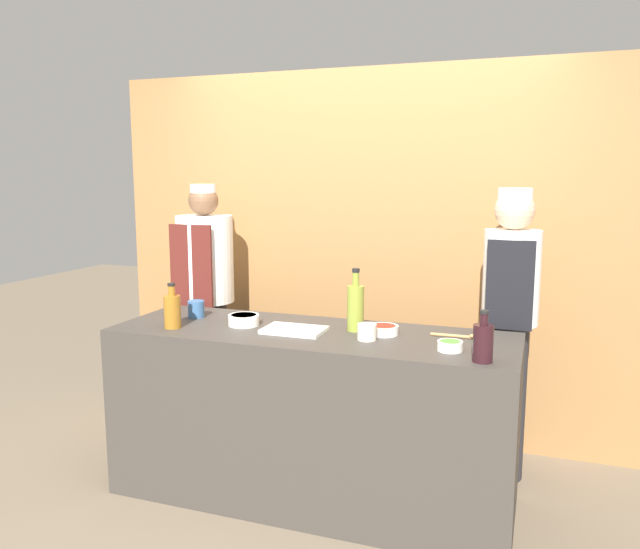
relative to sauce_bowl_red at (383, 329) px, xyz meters
The scene contains 15 objects.
ground_plane 1.02m from the sauce_bowl_red, 169.55° to the right, with size 14.00×14.00×0.00m, color #756651.
cabinet_wall 1.06m from the sauce_bowl_red, 110.96° to the left, with size 3.49×0.18×2.40m.
counter 0.61m from the sauce_bowl_red, 169.55° to the right, with size 2.11×0.70×0.92m.
sauce_bowl_red is the anchor object (origin of this frame).
sauce_bowl_green 0.41m from the sauce_bowl_red, 27.52° to the right, with size 0.12×0.12×0.05m.
sauce_bowl_yellow 0.76m from the sauce_bowl_red, behind, with size 0.17×0.17×0.06m.
cutting_board 0.46m from the sauce_bowl_red, 166.85° to the right, with size 0.32×0.21×0.02m.
bottle_oil 0.19m from the sauce_bowl_red, 169.98° to the left, with size 0.09×0.09×0.33m.
bottle_wine 0.61m from the sauce_bowl_red, 31.32° to the right, with size 0.09×0.09×0.23m.
bottle_amber 1.12m from the sauce_bowl_red, 167.47° to the right, with size 0.09×0.09×0.24m.
cup_blue 1.10m from the sauce_bowl_red, behind, with size 0.09×0.09×0.10m.
cup_cream 0.14m from the sauce_bowl_red, 110.99° to the right, with size 0.10×0.10×0.08m.
wooden_spoon 0.40m from the sauce_bowl_red, ahead, with size 0.25×0.04×0.03m.
chef_left 1.43m from the sauce_bowl_red, 158.65° to the left, with size 0.37×0.37×1.67m.
chef_right 0.79m from the sauce_bowl_red, 41.35° to the left, with size 0.31×0.31×1.66m.
Camera 1 is at (1.11, -2.96, 1.72)m, focal length 35.00 mm.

